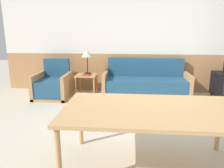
{
  "coord_description": "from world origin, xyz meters",
  "views": [
    {
      "loc": [
        -0.28,
        -3.01,
        1.61
      ],
      "look_at": [
        -0.63,
        1.02,
        0.58
      ],
      "focal_mm": 35.0,
      "sensor_mm": 36.0,
      "label": 1
    }
  ],
  "objects_px": {
    "armchair": "(53,86)",
    "table_lamp": "(87,54)",
    "couch": "(146,85)",
    "dining_table": "(152,113)",
    "side_table": "(86,78)"
  },
  "relations": [
    {
      "from": "table_lamp",
      "to": "dining_table",
      "type": "height_order",
      "value": "table_lamp"
    },
    {
      "from": "couch",
      "to": "table_lamp",
      "type": "bearing_deg",
      "value": 178.68
    },
    {
      "from": "table_lamp",
      "to": "dining_table",
      "type": "relative_size",
      "value": 0.3
    },
    {
      "from": "couch",
      "to": "dining_table",
      "type": "bearing_deg",
      "value": -92.38
    },
    {
      "from": "couch",
      "to": "side_table",
      "type": "height_order",
      "value": "couch"
    },
    {
      "from": "couch",
      "to": "dining_table",
      "type": "relative_size",
      "value": 1.02
    },
    {
      "from": "table_lamp",
      "to": "couch",
      "type": "bearing_deg",
      "value": -1.32
    },
    {
      "from": "armchair",
      "to": "table_lamp",
      "type": "bearing_deg",
      "value": 11.2
    },
    {
      "from": "armchair",
      "to": "dining_table",
      "type": "relative_size",
      "value": 0.45
    },
    {
      "from": "armchair",
      "to": "side_table",
      "type": "xyz_separation_m",
      "value": [
        0.78,
        0.2,
        0.17
      ]
    },
    {
      "from": "couch",
      "to": "side_table",
      "type": "xyz_separation_m",
      "value": [
        -1.44,
        -0.05,
        0.16
      ]
    },
    {
      "from": "table_lamp",
      "to": "dining_table",
      "type": "bearing_deg",
      "value": -65.67
    },
    {
      "from": "couch",
      "to": "table_lamp",
      "type": "distance_m",
      "value": 1.6
    },
    {
      "from": "side_table",
      "to": "couch",
      "type": "bearing_deg",
      "value": 2.18
    },
    {
      "from": "side_table",
      "to": "table_lamp",
      "type": "distance_m",
      "value": 0.58
    }
  ]
}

